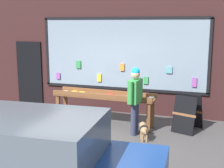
% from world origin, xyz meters
% --- Properties ---
extents(ground_plane, '(40.00, 40.00, 0.00)m').
position_xyz_m(ground_plane, '(0.00, 0.00, 0.00)').
color(ground_plane, '#474444').
extents(shopfront_facade, '(8.92, 0.29, 3.45)m').
position_xyz_m(shopfront_facade, '(-0.03, 2.39, 1.72)').
color(shopfront_facade, '#331919').
rests_on(shopfront_facade, ground_plane).
extents(display_table_main, '(2.76, 0.69, 0.89)m').
position_xyz_m(display_table_main, '(0.00, 1.03, 0.72)').
color(display_table_main, brown).
rests_on(display_table_main, ground_plane).
extents(person_browsing, '(0.28, 0.65, 1.66)m').
position_xyz_m(person_browsing, '(0.97, 0.54, 0.97)').
color(person_browsing, '#2D334C').
rests_on(person_browsing, ground_plane).
extents(small_dog, '(0.30, 0.52, 0.39)m').
position_xyz_m(small_dog, '(1.26, 0.23, 0.27)').
color(small_dog, '#99724C').
rests_on(small_dog, ground_plane).
extents(sandwich_board_sign, '(0.76, 0.85, 0.91)m').
position_xyz_m(sandwich_board_sign, '(2.17, 1.23, 0.47)').
color(sandwich_board_sign, black).
rests_on(sandwich_board_sign, ground_plane).
extents(parked_car, '(4.14, 2.02, 1.41)m').
position_xyz_m(parked_car, '(0.16, -2.98, 0.74)').
color(parked_car, navy).
rests_on(parked_car, ground_plane).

